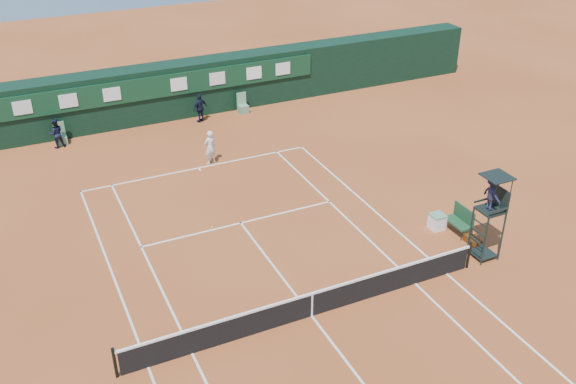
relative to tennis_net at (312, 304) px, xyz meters
The scene contains 14 objects.
ground 0.51m from the tennis_net, ahead, with size 90.00×90.00×0.00m, color #A65127.
court_lines 0.50m from the tennis_net, ahead, with size 11.05×23.85×0.01m.
tennis_net is the anchor object (origin of this frame).
back_wall 18.77m from the tennis_net, 90.00° to the left, with size 40.00×1.65×3.00m.
linesman_chair_left 18.33m from the tennis_net, 107.46° to the left, with size 0.55×0.50×1.15m.
linesman_chair_right 18.05m from the tennis_net, 75.57° to the left, with size 0.55×0.50×1.15m.
umpire_chair 7.63m from the tennis_net, ahead, with size 0.96×0.95×3.42m.
player_bench 7.96m from the tennis_net, 15.18° to the left, with size 0.56×1.20×1.10m.
tennis_bag 7.69m from the tennis_net, ahead, with size 0.33×0.75×0.28m, color black.
cooler 7.50m from the tennis_net, 20.82° to the left, with size 0.57×0.57×0.65m.
tennis_ball 6.68m from the tennis_net, 100.17° to the left, with size 0.08×0.08×0.08m, color #EEF037.
player 12.14m from the tennis_net, 86.64° to the left, with size 0.62×0.41×1.70m, color white.
ball_kid_left 18.08m from the tennis_net, 108.46° to the left, with size 0.75×0.58×1.54m, color black.
ball_kid_right 17.35m from the tennis_net, 83.71° to the left, with size 0.94×0.39×1.60m, color black.
Camera 1 is at (-7.71, -14.59, 13.91)m, focal length 40.00 mm.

